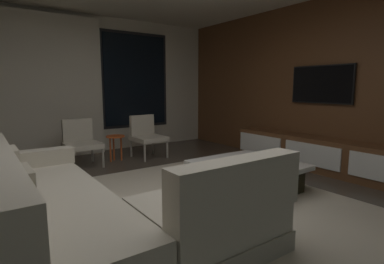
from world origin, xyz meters
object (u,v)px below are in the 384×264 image
(book_stack_on_coffee_table, at_px, (260,159))
(side_stool, at_px, (115,140))
(sectional_couch, at_px, (92,213))
(media_console, at_px, (322,155))
(coffee_table, at_px, (247,176))
(accent_chair_by_curtain, at_px, (81,140))
(accent_chair_near_window, at_px, (146,134))
(mounted_tv, at_px, (321,84))

(book_stack_on_coffee_table, xyz_separation_m, side_stool, (-0.88, 2.56, -0.04))
(sectional_couch, xyz_separation_m, media_console, (3.63, 0.19, -0.04))
(sectional_couch, relative_size, coffee_table, 2.16)
(accent_chair_by_curtain, height_order, side_stool, accent_chair_by_curtain)
(side_stool, bearing_deg, book_stack_on_coffee_table, -71.04)
(coffee_table, xyz_separation_m, accent_chair_near_window, (-0.17, 2.45, 0.25))
(accent_chair_near_window, xyz_separation_m, side_stool, (-0.61, 0.00, -0.06))
(accent_chair_by_curtain, xyz_separation_m, mounted_tv, (3.14, -2.33, 0.92))
(sectional_couch, bearing_deg, coffee_table, 6.89)
(media_console, bearing_deg, sectional_couch, -176.98)
(mounted_tv, bearing_deg, side_stool, 137.83)
(accent_chair_by_curtain, bearing_deg, mounted_tv, -36.64)
(coffee_table, relative_size, side_stool, 2.52)
(sectional_couch, bearing_deg, book_stack_on_coffee_table, 3.64)
(coffee_table, height_order, accent_chair_by_curtain, accent_chair_by_curtain)
(sectional_couch, xyz_separation_m, coffee_table, (2.04, 0.25, -0.10))
(mounted_tv, bearing_deg, accent_chair_near_window, 130.07)
(sectional_couch, xyz_separation_m, side_stool, (1.26, 2.70, 0.08))
(accent_chair_near_window, distance_m, mounted_tv, 3.15)
(book_stack_on_coffee_table, xyz_separation_m, accent_chair_by_curtain, (-1.47, 2.59, 0.02))
(coffee_table, relative_size, book_stack_on_coffee_table, 4.02)
(sectional_couch, distance_m, side_stool, 2.98)
(sectional_couch, height_order, accent_chair_by_curtain, sectional_couch)
(mounted_tv, bearing_deg, coffee_table, -175.39)
(book_stack_on_coffee_table, distance_m, accent_chair_near_window, 2.58)
(coffee_table, relative_size, accent_chair_by_curtain, 1.49)
(mounted_tv, bearing_deg, book_stack_on_coffee_table, -171.38)
(book_stack_on_coffee_table, bearing_deg, coffee_table, 133.46)
(accent_chair_by_curtain, bearing_deg, side_stool, -2.29)
(sectional_couch, distance_m, media_console, 3.64)
(book_stack_on_coffee_table, distance_m, media_console, 1.50)
(accent_chair_by_curtain, relative_size, mounted_tv, 0.75)
(sectional_couch, relative_size, media_console, 0.81)
(side_stool, bearing_deg, accent_chair_near_window, -0.27)
(accent_chair_near_window, height_order, media_console, accent_chair_near_window)
(accent_chair_by_curtain, distance_m, mounted_tv, 4.02)
(book_stack_on_coffee_table, relative_size, media_console, 0.09)
(side_stool, xyz_separation_m, mounted_tv, (2.55, -2.31, 0.98))
(side_stool, height_order, mounted_tv, mounted_tv)
(side_stool, distance_m, media_console, 3.45)
(sectional_couch, height_order, book_stack_on_coffee_table, sectional_couch)
(book_stack_on_coffee_table, xyz_separation_m, mounted_tv, (1.67, 0.25, 0.93))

